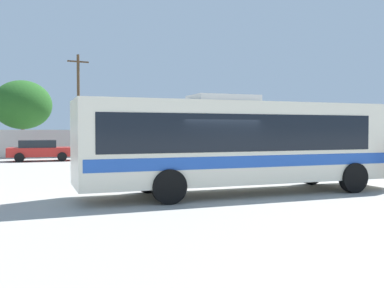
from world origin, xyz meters
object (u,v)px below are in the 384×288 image
object	(u,v)px
parked_car_third_silver	(122,149)
roadside_tree_midleft	(22,105)
parked_car_rightmost_red	(210,147)
parked_car_second_red	(40,150)
utility_pole_near	(78,103)
coach_bus_cream_blue	(242,141)

from	to	relation	value
parked_car_third_silver	roadside_tree_midleft	size ratio (longest dim) A/B	0.71
parked_car_rightmost_red	parked_car_second_red	bearing A→B (deg)	-177.54
parked_car_second_red	parked_car_third_silver	xyz separation A→B (m)	(5.77, 0.45, -0.01)
parked_car_second_red	utility_pole_near	xyz separation A→B (m)	(2.89, 6.28, 3.71)
parked_car_second_red	parked_car_third_silver	size ratio (longest dim) A/B	0.96
parked_car_third_silver	coach_bus_cream_blue	bearing A→B (deg)	-85.43
parked_car_second_red	roadside_tree_midleft	xyz separation A→B (m)	(-1.81, 9.16, 3.61)
parked_car_second_red	parked_car_third_silver	world-z (taller)	parked_car_second_red
roadside_tree_midleft	parked_car_second_red	bearing A→B (deg)	-78.82
parked_car_rightmost_red	utility_pole_near	xyz separation A→B (m)	(-9.93, 5.73, 3.70)
coach_bus_cream_blue	roadside_tree_midleft	world-z (taller)	roadside_tree_midleft
parked_car_third_silver	parked_car_rightmost_red	xyz separation A→B (m)	(7.05, 0.11, 0.01)
roadside_tree_midleft	coach_bus_cream_blue	bearing A→B (deg)	-71.67
coach_bus_cream_blue	roadside_tree_midleft	size ratio (longest dim) A/B	1.78
coach_bus_cream_blue	parked_car_third_silver	world-z (taller)	coach_bus_cream_blue
utility_pole_near	roadside_tree_midleft	xyz separation A→B (m)	(-4.70, 2.88, -0.09)
coach_bus_cream_blue	utility_pole_near	size ratio (longest dim) A/B	1.36
utility_pole_near	roadside_tree_midleft	distance (m)	5.51
coach_bus_cream_blue	parked_car_rightmost_red	xyz separation A→B (m)	(5.56, 18.77, -1.00)
coach_bus_cream_blue	parked_car_second_red	distance (m)	19.64
parked_car_second_red	roadside_tree_midleft	distance (m)	10.01
parked_car_second_red	parked_car_rightmost_red	world-z (taller)	parked_car_rightmost_red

